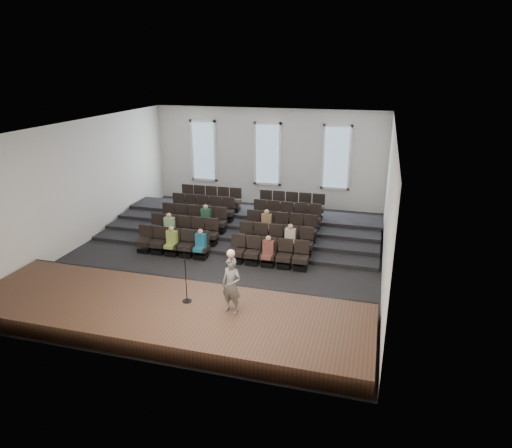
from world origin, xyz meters
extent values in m
plane|color=black|center=(0.00, 0.00, 0.00)|extent=(14.00, 14.00, 0.00)
cube|color=white|center=(0.00, 0.00, 5.01)|extent=(12.00, 14.00, 0.02)
cube|color=silver|center=(0.00, 7.02, 2.50)|extent=(12.00, 0.04, 5.00)
cube|color=silver|center=(0.00, -7.02, 2.50)|extent=(12.00, 0.04, 5.00)
cube|color=silver|center=(-6.02, 0.00, 2.50)|extent=(0.04, 14.00, 5.00)
cube|color=silver|center=(6.02, 0.00, 2.50)|extent=(0.04, 14.00, 5.00)
cube|color=#472F1E|center=(0.00, -5.10, 0.25)|extent=(11.80, 3.60, 0.50)
cube|color=black|center=(0.00, -3.33, 0.25)|extent=(11.80, 0.06, 0.52)
cube|color=black|center=(0.00, 2.33, 0.07)|extent=(11.80, 4.80, 0.15)
cube|color=black|center=(0.00, 2.85, 0.15)|extent=(11.80, 3.75, 0.30)
cube|color=black|center=(0.00, 3.38, 0.22)|extent=(11.80, 2.70, 0.45)
cube|color=black|center=(0.00, 3.90, 0.30)|extent=(11.80, 1.65, 0.60)
cube|color=black|center=(-3.13, -0.60, 0.10)|extent=(0.47, 0.43, 0.20)
cube|color=black|center=(-3.13, -0.60, 0.41)|extent=(0.55, 0.50, 0.19)
cube|color=black|center=(-3.13, -0.39, 0.82)|extent=(0.55, 0.08, 0.50)
cube|color=black|center=(-2.53, -0.60, 0.10)|extent=(0.47, 0.43, 0.20)
cube|color=black|center=(-2.53, -0.60, 0.41)|extent=(0.55, 0.50, 0.19)
cube|color=black|center=(-2.53, -0.39, 0.82)|extent=(0.55, 0.08, 0.50)
cube|color=black|center=(-1.93, -0.60, 0.10)|extent=(0.47, 0.43, 0.20)
cube|color=black|center=(-1.93, -0.60, 0.41)|extent=(0.55, 0.50, 0.19)
cube|color=black|center=(-1.93, -0.39, 0.82)|extent=(0.55, 0.08, 0.50)
cube|color=black|center=(-1.33, -0.60, 0.10)|extent=(0.47, 0.43, 0.20)
cube|color=black|center=(-1.33, -0.60, 0.41)|extent=(0.55, 0.50, 0.19)
cube|color=black|center=(-1.33, -0.39, 0.82)|extent=(0.55, 0.08, 0.50)
cube|color=black|center=(-0.73, -0.60, 0.10)|extent=(0.47, 0.43, 0.20)
cube|color=black|center=(-0.73, -0.60, 0.41)|extent=(0.55, 0.50, 0.19)
cube|color=black|center=(-0.73, -0.39, 0.82)|extent=(0.55, 0.08, 0.50)
cube|color=black|center=(0.73, -0.60, 0.10)|extent=(0.47, 0.43, 0.20)
cube|color=black|center=(0.73, -0.60, 0.41)|extent=(0.55, 0.50, 0.19)
cube|color=black|center=(0.73, -0.39, 0.82)|extent=(0.55, 0.08, 0.50)
cube|color=black|center=(1.33, -0.60, 0.10)|extent=(0.47, 0.43, 0.20)
cube|color=black|center=(1.33, -0.60, 0.41)|extent=(0.55, 0.50, 0.19)
cube|color=black|center=(1.33, -0.39, 0.82)|extent=(0.55, 0.08, 0.50)
cube|color=black|center=(1.93, -0.60, 0.10)|extent=(0.47, 0.43, 0.20)
cube|color=black|center=(1.93, -0.60, 0.41)|extent=(0.55, 0.50, 0.19)
cube|color=black|center=(1.93, -0.39, 0.82)|extent=(0.55, 0.08, 0.50)
cube|color=black|center=(2.53, -0.60, 0.10)|extent=(0.47, 0.43, 0.20)
cube|color=black|center=(2.53, -0.60, 0.41)|extent=(0.55, 0.50, 0.19)
cube|color=black|center=(2.53, -0.39, 0.82)|extent=(0.55, 0.08, 0.50)
cube|color=black|center=(3.13, -0.60, 0.10)|extent=(0.47, 0.43, 0.20)
cube|color=black|center=(3.13, -0.60, 0.41)|extent=(0.55, 0.50, 0.19)
cube|color=black|center=(3.13, -0.39, 0.82)|extent=(0.55, 0.08, 0.50)
cube|color=black|center=(-3.13, 0.45, 0.25)|extent=(0.47, 0.43, 0.20)
cube|color=black|center=(-3.13, 0.45, 0.56)|extent=(0.55, 0.50, 0.19)
cube|color=black|center=(-3.13, 0.66, 0.97)|extent=(0.55, 0.08, 0.50)
cube|color=black|center=(-2.53, 0.45, 0.25)|extent=(0.47, 0.43, 0.20)
cube|color=black|center=(-2.53, 0.45, 0.56)|extent=(0.55, 0.50, 0.19)
cube|color=black|center=(-2.53, 0.66, 0.97)|extent=(0.55, 0.08, 0.50)
cube|color=black|center=(-1.93, 0.45, 0.25)|extent=(0.47, 0.43, 0.20)
cube|color=black|center=(-1.93, 0.45, 0.56)|extent=(0.55, 0.50, 0.19)
cube|color=black|center=(-1.93, 0.66, 0.97)|extent=(0.55, 0.08, 0.50)
cube|color=black|center=(-1.33, 0.45, 0.25)|extent=(0.47, 0.43, 0.20)
cube|color=black|center=(-1.33, 0.45, 0.56)|extent=(0.55, 0.50, 0.19)
cube|color=black|center=(-1.33, 0.66, 0.97)|extent=(0.55, 0.08, 0.50)
cube|color=black|center=(-0.73, 0.45, 0.25)|extent=(0.47, 0.43, 0.20)
cube|color=black|center=(-0.73, 0.45, 0.56)|extent=(0.55, 0.50, 0.19)
cube|color=black|center=(-0.73, 0.66, 0.97)|extent=(0.55, 0.08, 0.50)
cube|color=black|center=(0.73, 0.45, 0.25)|extent=(0.47, 0.43, 0.20)
cube|color=black|center=(0.73, 0.45, 0.56)|extent=(0.55, 0.50, 0.19)
cube|color=black|center=(0.73, 0.66, 0.97)|extent=(0.55, 0.08, 0.50)
cube|color=black|center=(1.33, 0.45, 0.25)|extent=(0.47, 0.43, 0.20)
cube|color=black|center=(1.33, 0.45, 0.56)|extent=(0.55, 0.50, 0.19)
cube|color=black|center=(1.33, 0.66, 0.97)|extent=(0.55, 0.08, 0.50)
cube|color=black|center=(1.93, 0.45, 0.25)|extent=(0.47, 0.43, 0.20)
cube|color=black|center=(1.93, 0.45, 0.56)|extent=(0.55, 0.50, 0.19)
cube|color=black|center=(1.93, 0.66, 0.97)|extent=(0.55, 0.08, 0.50)
cube|color=black|center=(2.53, 0.45, 0.25)|extent=(0.47, 0.43, 0.20)
cube|color=black|center=(2.53, 0.45, 0.56)|extent=(0.55, 0.50, 0.19)
cube|color=black|center=(2.53, 0.66, 0.97)|extent=(0.55, 0.08, 0.50)
cube|color=black|center=(3.13, 0.45, 0.25)|extent=(0.47, 0.43, 0.20)
cube|color=black|center=(3.13, 0.45, 0.56)|extent=(0.55, 0.50, 0.19)
cube|color=black|center=(3.13, 0.66, 0.97)|extent=(0.55, 0.08, 0.50)
cube|color=black|center=(-3.13, 1.50, 0.40)|extent=(0.47, 0.42, 0.20)
cube|color=black|center=(-3.13, 1.50, 0.71)|extent=(0.55, 0.50, 0.19)
cube|color=black|center=(-3.13, 1.71, 1.12)|extent=(0.55, 0.08, 0.50)
cube|color=black|center=(-2.53, 1.50, 0.40)|extent=(0.47, 0.42, 0.20)
cube|color=black|center=(-2.53, 1.50, 0.71)|extent=(0.55, 0.50, 0.19)
cube|color=black|center=(-2.53, 1.71, 1.12)|extent=(0.55, 0.08, 0.50)
cube|color=black|center=(-1.93, 1.50, 0.40)|extent=(0.47, 0.42, 0.20)
cube|color=black|center=(-1.93, 1.50, 0.71)|extent=(0.55, 0.50, 0.19)
cube|color=black|center=(-1.93, 1.71, 1.12)|extent=(0.55, 0.08, 0.50)
cube|color=black|center=(-1.33, 1.50, 0.40)|extent=(0.47, 0.42, 0.20)
cube|color=black|center=(-1.33, 1.50, 0.71)|extent=(0.55, 0.50, 0.19)
cube|color=black|center=(-1.33, 1.71, 1.12)|extent=(0.55, 0.08, 0.50)
cube|color=black|center=(-0.73, 1.50, 0.40)|extent=(0.47, 0.42, 0.20)
cube|color=black|center=(-0.73, 1.50, 0.71)|extent=(0.55, 0.50, 0.19)
cube|color=black|center=(-0.73, 1.71, 1.12)|extent=(0.55, 0.08, 0.50)
cube|color=black|center=(0.73, 1.50, 0.40)|extent=(0.47, 0.42, 0.20)
cube|color=black|center=(0.73, 1.50, 0.71)|extent=(0.55, 0.50, 0.19)
cube|color=black|center=(0.73, 1.71, 1.12)|extent=(0.55, 0.08, 0.50)
cube|color=black|center=(1.33, 1.50, 0.40)|extent=(0.47, 0.42, 0.20)
cube|color=black|center=(1.33, 1.50, 0.71)|extent=(0.55, 0.50, 0.19)
cube|color=black|center=(1.33, 1.71, 1.12)|extent=(0.55, 0.08, 0.50)
cube|color=black|center=(1.93, 1.50, 0.40)|extent=(0.47, 0.42, 0.20)
cube|color=black|center=(1.93, 1.50, 0.71)|extent=(0.55, 0.50, 0.19)
cube|color=black|center=(1.93, 1.71, 1.12)|extent=(0.55, 0.08, 0.50)
cube|color=black|center=(2.53, 1.50, 0.40)|extent=(0.47, 0.42, 0.20)
cube|color=black|center=(2.53, 1.50, 0.71)|extent=(0.55, 0.50, 0.19)
cube|color=black|center=(2.53, 1.71, 1.12)|extent=(0.55, 0.08, 0.50)
cube|color=black|center=(3.13, 1.50, 0.40)|extent=(0.47, 0.42, 0.20)
cube|color=black|center=(3.13, 1.50, 0.71)|extent=(0.55, 0.50, 0.19)
cube|color=black|center=(3.13, 1.71, 1.12)|extent=(0.55, 0.08, 0.50)
cube|color=black|center=(-3.13, 2.55, 0.55)|extent=(0.47, 0.42, 0.20)
cube|color=black|center=(-3.13, 2.55, 0.86)|extent=(0.55, 0.50, 0.19)
cube|color=black|center=(-3.13, 2.76, 1.27)|extent=(0.55, 0.08, 0.50)
cube|color=black|center=(-2.53, 2.55, 0.55)|extent=(0.47, 0.42, 0.20)
cube|color=black|center=(-2.53, 2.55, 0.86)|extent=(0.55, 0.50, 0.19)
cube|color=black|center=(-2.53, 2.76, 1.27)|extent=(0.55, 0.08, 0.50)
cube|color=black|center=(-1.93, 2.55, 0.55)|extent=(0.47, 0.42, 0.20)
cube|color=black|center=(-1.93, 2.55, 0.86)|extent=(0.55, 0.50, 0.19)
cube|color=black|center=(-1.93, 2.76, 1.27)|extent=(0.55, 0.08, 0.50)
cube|color=black|center=(-1.33, 2.55, 0.55)|extent=(0.47, 0.42, 0.20)
cube|color=black|center=(-1.33, 2.55, 0.86)|extent=(0.55, 0.50, 0.19)
cube|color=black|center=(-1.33, 2.76, 1.27)|extent=(0.55, 0.08, 0.50)
cube|color=black|center=(-0.73, 2.55, 0.55)|extent=(0.47, 0.42, 0.20)
cube|color=black|center=(-0.73, 2.55, 0.86)|extent=(0.55, 0.50, 0.19)
cube|color=black|center=(-0.73, 2.76, 1.27)|extent=(0.55, 0.08, 0.50)
cube|color=black|center=(0.73, 2.55, 0.55)|extent=(0.47, 0.42, 0.20)
cube|color=black|center=(0.73, 2.55, 0.86)|extent=(0.55, 0.50, 0.19)
cube|color=black|center=(0.73, 2.76, 1.27)|extent=(0.55, 0.08, 0.50)
cube|color=black|center=(1.33, 2.55, 0.55)|extent=(0.47, 0.42, 0.20)
cube|color=black|center=(1.33, 2.55, 0.86)|extent=(0.55, 0.50, 0.19)
cube|color=black|center=(1.33, 2.76, 1.27)|extent=(0.55, 0.08, 0.50)
cube|color=black|center=(1.93, 2.55, 0.55)|extent=(0.47, 0.42, 0.20)
cube|color=black|center=(1.93, 2.55, 0.86)|extent=(0.55, 0.50, 0.19)
cube|color=black|center=(1.93, 2.76, 1.27)|extent=(0.55, 0.08, 0.50)
cube|color=black|center=(2.53, 2.55, 0.55)|extent=(0.47, 0.42, 0.20)
cube|color=black|center=(2.53, 2.55, 0.86)|extent=(0.55, 0.50, 0.19)
cube|color=black|center=(2.53, 2.76, 1.27)|extent=(0.55, 0.08, 0.50)
cube|color=black|center=(3.13, 2.55, 0.55)|extent=(0.47, 0.42, 0.20)
cube|color=black|center=(3.13, 2.55, 0.86)|extent=(0.55, 0.50, 0.19)
cube|color=black|center=(3.13, 2.76, 1.27)|extent=(0.55, 0.08, 0.50)
cube|color=black|center=(-3.13, 3.60, 0.70)|extent=(0.47, 0.42, 0.20)
cube|color=black|center=(-3.13, 3.60, 1.01)|extent=(0.55, 0.50, 0.19)
cube|color=black|center=(-3.13, 3.81, 1.42)|extent=(0.55, 0.08, 0.50)
cube|color=black|center=(-2.53, 3.60, 0.70)|extent=(0.47, 0.42, 0.20)
cube|color=black|center=(-2.53, 3.60, 1.01)|extent=(0.55, 0.50, 0.19)
cube|color=black|center=(-2.53, 3.81, 1.42)|extent=(0.55, 0.08, 0.50)
cube|color=black|center=(-1.93, 3.60, 0.70)|extent=(0.47, 0.42, 0.20)
cube|color=black|center=(-1.93, 3.60, 1.01)|extent=(0.55, 0.50, 0.19)
cube|color=black|center=(-1.93, 3.81, 1.42)|extent=(0.55, 0.08, 0.50)
cube|color=black|center=(-1.33, 3.60, 0.70)|extent=(0.47, 0.42, 0.20)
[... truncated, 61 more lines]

